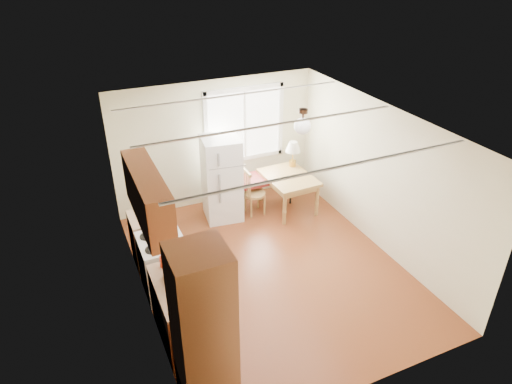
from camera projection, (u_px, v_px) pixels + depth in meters
room_shell at (272, 202)px, 6.87m from camera, size 4.60×5.60×2.62m
kitchen_run at (174, 279)px, 5.95m from camera, size 0.65×3.40×2.20m
window_unit at (244, 125)px, 8.91m from camera, size 1.64×0.05×1.51m
pendant_light at (303, 125)px, 6.96m from camera, size 0.26×0.26×0.40m
refrigerator at (222, 179)px, 8.49m from camera, size 0.75×0.75×1.62m
bench at (260, 179)px, 8.98m from camera, size 1.42×0.54×0.65m
dining_table at (288, 181)px, 8.86m from camera, size 0.89×1.17×0.71m
chair at (251, 190)px, 8.69m from camera, size 0.42×0.42×0.95m
table_lamp at (293, 149)px, 9.03m from camera, size 0.30×0.30×0.52m
coffee_maker at (174, 270)px, 5.78m from camera, size 0.25×0.29×0.39m
kettle at (164, 261)px, 6.04m from camera, size 0.11×0.11×0.21m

